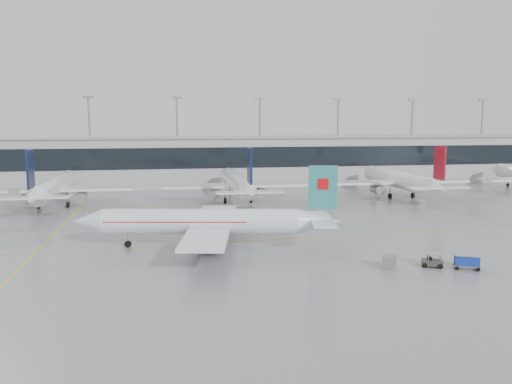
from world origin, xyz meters
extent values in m
plane|color=gray|center=(0.00, 0.00, 0.00)|extent=(320.00, 320.00, 0.00)
cube|color=gold|center=(0.00, 0.00, 0.01)|extent=(120.00, 0.25, 0.01)
cube|color=gold|center=(0.00, 30.00, 0.01)|extent=(120.00, 0.25, 0.01)
cube|color=gold|center=(-30.00, 15.00, 0.01)|extent=(0.25, 60.00, 0.01)
cube|color=#A2A2A6|center=(0.00, 62.00, 6.00)|extent=(180.00, 15.00, 12.00)
cube|color=black|center=(0.00, 54.45, 7.50)|extent=(180.00, 0.20, 5.00)
cube|color=gray|center=(0.00, 62.00, 12.20)|extent=(182.00, 16.00, 0.40)
cylinder|color=gray|center=(-33.00, 68.00, 11.00)|extent=(0.50, 0.50, 22.00)
cube|color=gray|center=(-33.00, 68.00, 22.30)|extent=(2.40, 1.00, 0.60)
cylinder|color=gray|center=(-11.00, 68.00, 11.00)|extent=(0.50, 0.50, 22.00)
cube|color=gray|center=(-11.00, 68.00, 22.30)|extent=(2.40, 1.00, 0.60)
cylinder|color=gray|center=(11.00, 68.00, 11.00)|extent=(0.50, 0.50, 22.00)
cube|color=gray|center=(11.00, 68.00, 22.30)|extent=(2.40, 1.00, 0.60)
cylinder|color=gray|center=(33.00, 68.00, 11.00)|extent=(0.50, 0.50, 22.00)
cube|color=gray|center=(33.00, 68.00, 22.30)|extent=(2.40, 1.00, 0.60)
cylinder|color=gray|center=(55.00, 68.00, 11.00)|extent=(0.50, 0.50, 22.00)
cube|color=gray|center=(55.00, 68.00, 22.30)|extent=(2.40, 1.00, 0.60)
cylinder|color=gray|center=(77.00, 68.00, 11.00)|extent=(0.50, 0.50, 22.00)
cube|color=gray|center=(77.00, 68.00, 22.30)|extent=(2.40, 1.00, 0.60)
cylinder|color=white|center=(-9.78, -2.31, 3.43)|extent=(24.86, 7.63, 3.24)
cone|color=white|center=(-23.88, 0.27, 3.43)|extent=(4.52, 3.91, 3.24)
cone|color=white|center=(5.12, -5.04, 3.43)|extent=(6.09, 4.19, 3.24)
cube|color=white|center=(-8.30, -2.58, 3.03)|extent=(9.74, 27.20, 0.45)
cube|color=white|center=(5.31, -5.08, 3.73)|extent=(4.61, 10.62, 0.25)
cube|color=teal|center=(5.51, -5.11, 7.81)|extent=(3.60, 0.99, 5.52)
cylinder|color=gray|center=(-9.66, -7.21, 1.53)|extent=(3.92, 2.71, 2.10)
cylinder|color=gray|center=(-7.93, 2.23, 1.53)|extent=(3.92, 2.71, 2.10)
cylinder|color=gray|center=(-18.96, -0.63, 1.13)|extent=(0.20, 0.20, 1.36)
cylinder|color=black|center=(-18.96, -0.63, 0.45)|extent=(0.94, 0.46, 0.90)
cylinder|color=gray|center=(-7.78, -5.32, 1.23)|extent=(0.24, 0.24, 1.36)
cylinder|color=black|center=(-7.78, -5.32, 0.55)|extent=(1.16, 0.64, 1.10)
cylinder|color=gray|center=(-6.85, -0.21, 1.23)|extent=(0.24, 0.24, 1.36)
cylinder|color=black|center=(-6.85, -0.21, 0.55)|extent=(1.16, 0.64, 1.10)
cube|color=#B70F0F|center=(5.51, -5.11, 8.25)|extent=(1.46, 0.69, 1.40)
cube|color=#B70F0F|center=(-12.73, -1.77, 3.63)|extent=(18.29, 6.46, 0.12)
cylinder|color=white|center=(-35.00, 35.00, 3.80)|extent=(3.59, 27.36, 3.59)
cone|color=white|center=(-35.00, 50.68, 3.80)|extent=(3.59, 4.00, 3.59)
cone|color=white|center=(-35.00, 18.52, 3.80)|extent=(3.59, 5.60, 3.59)
cube|color=white|center=(-35.00, 33.50, 3.40)|extent=(29.64, 5.00, 0.45)
cube|color=white|center=(-35.00, 18.32, 4.10)|extent=(11.40, 2.80, 0.25)
cube|color=#0D1736|center=(-35.00, 18.12, 8.66)|extent=(0.35, 3.60, 6.12)
cylinder|color=gray|center=(-39.80, 34.00, 1.90)|extent=(2.10, 3.60, 2.10)
cylinder|color=gray|center=(-30.20, 34.00, 1.90)|extent=(2.10, 3.60, 2.10)
cylinder|color=gray|center=(-35.00, 45.68, 1.23)|extent=(0.20, 0.20, 1.56)
cylinder|color=black|center=(-35.00, 45.68, 0.45)|extent=(0.30, 0.90, 0.90)
cylinder|color=gray|center=(-37.60, 32.50, 1.33)|extent=(0.24, 0.24, 1.56)
cylinder|color=black|center=(-37.60, 32.50, 0.55)|extent=(0.45, 1.10, 1.10)
cylinder|color=gray|center=(-32.40, 32.50, 1.33)|extent=(0.24, 0.24, 1.56)
cylinder|color=black|center=(-32.40, 32.50, 0.55)|extent=(0.45, 1.10, 1.10)
cylinder|color=white|center=(0.00, 35.00, 3.80)|extent=(3.59, 27.36, 3.59)
cone|color=white|center=(0.00, 50.68, 3.80)|extent=(3.59, 4.00, 3.59)
cone|color=white|center=(0.00, 18.52, 3.80)|extent=(3.59, 5.60, 3.59)
cube|color=white|center=(0.00, 33.50, 3.40)|extent=(29.64, 5.00, 0.45)
cube|color=white|center=(0.00, 18.32, 4.10)|extent=(11.40, 2.80, 0.25)
cube|color=#0D1736|center=(0.00, 18.12, 8.66)|extent=(0.35, 3.60, 6.12)
cylinder|color=gray|center=(-4.80, 34.00, 1.90)|extent=(2.10, 3.60, 2.10)
cylinder|color=gray|center=(4.80, 34.00, 1.90)|extent=(2.10, 3.60, 2.10)
cylinder|color=gray|center=(0.00, 45.68, 1.23)|extent=(0.20, 0.20, 1.56)
cylinder|color=black|center=(0.00, 45.68, 0.45)|extent=(0.30, 0.90, 0.90)
cylinder|color=gray|center=(-2.60, 32.50, 1.33)|extent=(0.24, 0.24, 1.56)
cylinder|color=black|center=(-2.60, 32.50, 0.55)|extent=(0.45, 1.10, 1.10)
cylinder|color=gray|center=(2.60, 32.50, 1.33)|extent=(0.24, 0.24, 1.56)
cylinder|color=black|center=(2.60, 32.50, 0.55)|extent=(0.45, 1.10, 1.10)
cylinder|color=white|center=(35.00, 35.00, 3.80)|extent=(3.59, 27.36, 3.59)
cone|color=white|center=(35.00, 50.68, 3.80)|extent=(3.59, 4.00, 3.59)
cone|color=white|center=(35.00, 18.52, 3.80)|extent=(3.59, 5.60, 3.59)
cube|color=white|center=(35.00, 33.50, 3.40)|extent=(29.64, 5.00, 0.45)
cube|color=white|center=(35.00, 18.32, 4.10)|extent=(11.40, 2.80, 0.25)
cube|color=maroon|center=(35.00, 18.12, 8.66)|extent=(0.35, 3.60, 6.12)
cylinder|color=gray|center=(30.20, 34.00, 1.90)|extent=(2.10, 3.60, 2.10)
cylinder|color=gray|center=(39.80, 34.00, 1.90)|extent=(2.10, 3.60, 2.10)
cylinder|color=gray|center=(35.00, 45.68, 1.23)|extent=(0.20, 0.20, 1.56)
cylinder|color=black|center=(35.00, 45.68, 0.45)|extent=(0.30, 0.90, 0.90)
cylinder|color=gray|center=(32.40, 32.50, 1.33)|extent=(0.24, 0.24, 1.56)
cylinder|color=black|center=(32.40, 32.50, 0.55)|extent=(0.45, 1.10, 1.10)
cylinder|color=gray|center=(37.60, 32.50, 1.33)|extent=(0.24, 0.24, 1.56)
cylinder|color=black|center=(37.60, 32.50, 0.55)|extent=(0.45, 1.10, 1.10)
cone|color=white|center=(70.00, 50.68, 3.80)|extent=(3.59, 4.00, 3.59)
cylinder|color=gray|center=(70.00, 45.68, 1.23)|extent=(0.20, 0.20, 1.56)
cylinder|color=black|center=(70.00, 45.68, 0.45)|extent=(0.30, 0.90, 0.90)
cube|color=#33372F|center=(14.97, -15.51, 0.50)|extent=(2.49, 1.96, 0.64)
cube|color=gray|center=(15.14, -15.58, 1.58)|extent=(2.07, 1.78, 0.06)
cube|color=black|center=(14.72, -15.40, 0.92)|extent=(0.71, 0.86, 0.37)
cylinder|color=gray|center=(16.49, -16.16, 0.46)|extent=(1.04, 0.50, 0.07)
cylinder|color=gray|center=(14.35, -15.79, 1.15)|extent=(0.07, 0.07, 0.83)
cylinder|color=gray|center=(14.75, -14.86, 1.15)|extent=(0.07, 0.07, 0.83)
cylinder|color=gray|center=(15.53, -16.30, 1.15)|extent=(0.07, 0.07, 0.83)
cylinder|color=gray|center=(15.93, -15.37, 1.15)|extent=(0.07, 0.07, 0.83)
cylinder|color=black|center=(13.98, -15.73, 0.28)|extent=(0.58, 0.39, 0.55)
cylinder|color=black|center=(14.45, -14.64, 0.28)|extent=(0.58, 0.39, 0.55)
cylinder|color=black|center=(15.50, -16.38, 0.28)|extent=(0.58, 0.39, 0.55)
cylinder|color=black|center=(15.97, -15.29, 0.28)|extent=(0.58, 0.39, 0.55)
cube|color=gray|center=(18.28, -16.93, 0.40)|extent=(2.98, 2.28, 0.16)
cube|color=#142CA4|center=(18.28, -16.93, 1.02)|extent=(2.78, 2.13, 1.07)
cube|color=gray|center=(18.28, -16.93, 1.60)|extent=(3.01, 2.36, 0.09)
cylinder|color=black|center=(17.04, -17.12, 0.22)|extent=(0.47, 0.32, 0.44)
cylinder|color=black|center=(17.57, -15.89, 0.22)|extent=(0.47, 0.32, 0.44)
cylinder|color=black|center=(19.00, -17.96, 0.22)|extent=(0.47, 0.32, 0.44)
cylinder|color=black|center=(19.53, -16.73, 0.22)|extent=(0.47, 0.32, 0.44)
cube|color=gray|center=(10.03, -15.24, 0.72)|extent=(1.93, 1.89, 1.45)
camera|label=1|loc=(-13.70, -64.96, 15.93)|focal=35.00mm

